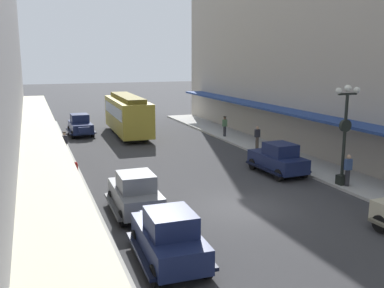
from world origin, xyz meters
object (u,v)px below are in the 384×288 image
Objects in this scene: pedestrian_1 at (225,126)px; pedestrian_4 at (65,144)px; pedestrian_3 at (348,170)px; pedestrian_2 at (48,130)px; parked_car_3 at (80,125)px; parked_car_0 at (278,158)px; streetcar at (128,113)px; pedestrian_5 at (257,137)px; parked_car_1 at (135,192)px; lamp_post_with_clock at (345,131)px; fire_hydrant at (76,169)px; parked_car_4 at (169,236)px.

pedestrian_4 is at bearing -167.08° from pedestrian_1.
pedestrian_2 is at bearing 126.39° from pedestrian_3.
parked_car_0 is at bearing -61.51° from parked_car_3.
parked_car_0 is 19.34m from parked_car_3.
parked_car_0 is 19.16m from pedestrian_2.
parked_car_0 is at bearing -71.14° from streetcar.
pedestrian_1 is 1.02× the size of pedestrian_5.
pedestrian_3 is (-0.11, -15.17, -0.02)m from pedestrian_1.
streetcar reaches higher than pedestrian_5.
parked_car_0 is 9.83m from parked_car_1.
pedestrian_2 and pedestrian_5 have the same top height.
lamp_post_with_clock is 15.00m from pedestrian_1.
streetcar is 11.79× the size of fire_hydrant.
parked_car_3 is at bearing 135.71° from pedestrian_5.
pedestrian_5 is (0.20, 9.79, 0.00)m from pedestrian_3.
parked_car_0 is 13.99m from pedestrian_4.
pedestrian_4 is at bearing 137.40° from lamp_post_with_clock.
pedestrian_1 is (11.15, -5.59, 0.07)m from parked_car_3.
pedestrian_1 is at bearing 90.94° from pedestrian_5.
parked_car_3 is at bearing 90.03° from parked_car_1.
pedestrian_2 is at bearing 98.54° from parked_car_1.
parked_car_1 is 19.49m from streetcar.
pedestrian_1 is at bearing 12.92° from pedestrian_4.
pedestrian_2 is at bearing 128.68° from parked_car_0.
streetcar is at bearing 6.02° from pedestrian_2.
pedestrian_5 is (2.01, 6.03, 0.05)m from parked_car_0.
parked_car_1 is at bearing -159.60° from parked_car_0.
pedestrian_3 is at bearing -53.61° from pedestrian_2.
streetcar is (-5.35, 15.65, 0.96)m from parked_car_0.
parked_car_0 is 5.26× the size of fire_hydrant.
parked_car_3 is 23.28m from lamp_post_with_clock.
pedestrian_3 is (12.86, -6.80, 0.43)m from fire_hydrant.
parked_car_4 is at bearing -137.99° from parked_car_0.
parked_car_0 is 6.36m from pedestrian_5.
parked_car_4 is at bearing -119.51° from pedestrian_1.
pedestrian_3 is 1.00× the size of pedestrian_5.
parked_car_1 is 2.61× the size of pedestrian_3.
pedestrian_1 is 15.17m from pedestrian_3.
fire_hydrant is at bearing -97.43° from parked_car_3.
fire_hydrant is 0.50× the size of pedestrian_5.
lamp_post_with_clock reaches higher than parked_car_4.
pedestrian_5 is at bearing 40.12° from parked_car_1.
pedestrian_2 is at bearing -173.98° from streetcar.
pedestrian_1 is at bearing 60.49° from parked_car_4.
lamp_post_with_clock is (1.70, -3.46, 2.04)m from parked_car_0.
parked_car_0 is 1.00× the size of parked_car_4.
pedestrian_2 is (-11.97, 14.96, 0.05)m from parked_car_0.
fire_hydrant is at bearing -147.19° from pedestrian_1.
lamp_post_with_clock reaches higher than parked_car_3.
parked_car_4 is 16.84m from pedestrian_4.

